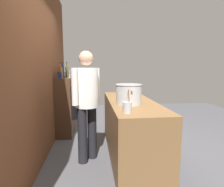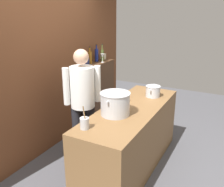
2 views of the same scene
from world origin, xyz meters
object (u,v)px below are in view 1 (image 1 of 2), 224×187
(wine_bottle_olive, at_px, (67,72))
(spice_tin_cream, at_px, (64,74))
(utensil_crock, at_px, (127,107))
(stockpot_small, at_px, (129,91))
(butter_jar, at_px, (117,96))
(spice_tin_navy, at_px, (60,75))
(wine_glass_wide, at_px, (69,72))
(chef, at_px, (86,99))
(stockpot_large, at_px, (129,94))
(wine_bottle_cobalt, at_px, (62,71))
(wine_bottle_amber, at_px, (61,72))

(wine_bottle_olive, relative_size, spice_tin_cream, 2.99)
(utensil_crock, bearing_deg, stockpot_small, -12.63)
(stockpot_small, distance_m, butter_jar, 0.47)
(spice_tin_cream, relative_size, spice_tin_navy, 0.85)
(utensil_crock, height_order, wine_glass_wide, wine_glass_wide)
(stockpot_small, relative_size, wine_bottle_olive, 0.89)
(chef, relative_size, butter_jar, 18.10)
(spice_tin_cream, bearing_deg, stockpot_large, -145.98)
(wine_bottle_cobalt, bearing_deg, chef, -157.31)
(butter_jar, distance_m, wine_glass_wide, 1.33)
(spice_tin_cream, bearing_deg, wine_bottle_amber, -179.52)
(wine_bottle_cobalt, bearing_deg, stockpot_large, -141.68)
(wine_bottle_amber, height_order, wine_bottle_olive, wine_bottle_olive)
(wine_bottle_cobalt, xyz_separation_m, spice_tin_cream, (0.25, 0.00, -0.07))
(wine_glass_wide, bearing_deg, spice_tin_cream, 27.92)
(utensil_crock, height_order, spice_tin_navy, spice_tin_navy)
(stockpot_small, height_order, wine_bottle_olive, wine_bottle_olive)
(chef, bearing_deg, wine_glass_wide, -117.49)
(stockpot_large, relative_size, spice_tin_navy, 3.42)
(stockpot_large, relative_size, utensil_crock, 1.56)
(chef, bearing_deg, butter_jar, 169.03)
(chef, bearing_deg, stockpot_small, 177.06)
(chef, height_order, stockpot_large, chef)
(utensil_crock, height_order, wine_bottle_cobalt, wine_bottle_cobalt)
(wine_bottle_amber, bearing_deg, chef, -152.87)
(stockpot_small, bearing_deg, wine_bottle_amber, 76.10)
(wine_bottle_olive, bearing_deg, wine_bottle_cobalt, 127.82)
(utensil_crock, xyz_separation_m, wine_bottle_amber, (1.71, 1.02, 0.36))
(wine_bottle_cobalt, xyz_separation_m, wine_bottle_olive, (0.07, -0.09, -0.01))
(stockpot_small, bearing_deg, stockpot_large, 167.60)
(chef, distance_m, spice_tin_cream, 1.65)
(chef, height_order, wine_bottle_olive, chef)
(butter_jar, bearing_deg, utensil_crock, 178.42)
(wine_bottle_olive, relative_size, spice_tin_navy, 2.54)
(stockpot_large, xyz_separation_m, wine_bottle_amber, (1.20, 1.14, 0.29))
(chef, distance_m, wine_bottle_amber, 1.23)
(chef, height_order, wine_bottle_amber, chef)
(wine_glass_wide, bearing_deg, stockpot_small, -114.19)
(wine_bottle_olive, distance_m, spice_tin_cream, 0.22)
(butter_jar, relative_size, spice_tin_navy, 0.72)
(utensil_crock, distance_m, spice_tin_navy, 1.92)
(stockpot_large, distance_m, stockpot_small, 0.90)
(stockpot_large, xyz_separation_m, spice_tin_navy, (1.08, 1.13, 0.23))
(chef, distance_m, wine_bottle_cobalt, 1.43)
(chef, relative_size, wine_glass_wide, 10.16)
(wine_bottle_amber, relative_size, wine_glass_wide, 1.87)
(utensil_crock, bearing_deg, wine_bottle_olive, 24.80)
(stockpot_large, bearing_deg, spice_tin_cream, 34.02)
(spice_tin_navy, bearing_deg, wine_bottle_olive, -11.35)
(stockpot_small, relative_size, utensil_crock, 1.03)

